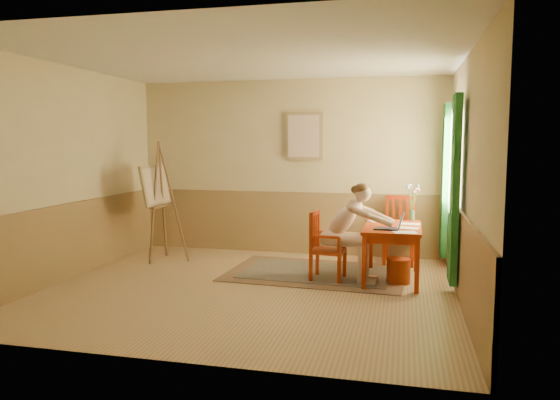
% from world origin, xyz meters
% --- Properties ---
extents(room, '(5.04, 4.54, 2.84)m').
position_xyz_m(room, '(0.00, 0.00, 1.40)').
color(room, tan).
rests_on(room, ground).
extents(wainscot, '(5.00, 4.50, 1.00)m').
position_xyz_m(wainscot, '(0.00, 0.80, 0.50)').
color(wainscot, '#A68553').
rests_on(wainscot, room).
extents(window, '(0.12, 2.01, 2.20)m').
position_xyz_m(window, '(2.42, 1.10, 1.35)').
color(window, white).
rests_on(window, room).
extents(wall_portrait, '(0.60, 0.05, 0.76)m').
position_xyz_m(wall_portrait, '(0.25, 2.20, 1.90)').
color(wall_portrait, '#A2865A').
rests_on(wall_portrait, room).
extents(rug, '(2.48, 1.73, 0.02)m').
position_xyz_m(rug, '(0.67, 0.94, 0.01)').
color(rug, '#8C7251').
rests_on(rug, room).
extents(table, '(0.74, 1.21, 0.72)m').
position_xyz_m(table, '(1.69, 0.81, 0.63)').
color(table, '#B02E06').
rests_on(table, room).
extents(chair_left, '(0.45, 0.43, 0.91)m').
position_xyz_m(chair_left, '(0.83, 0.62, 0.45)').
color(chair_left, '#B02E06').
rests_on(chair_left, room).
extents(chair_back, '(0.46, 0.48, 1.00)m').
position_xyz_m(chair_back, '(1.77, 1.85, 0.50)').
color(chair_back, '#B02E06').
rests_on(chair_back, room).
extents(figure, '(0.97, 0.44, 1.29)m').
position_xyz_m(figure, '(1.15, 0.61, 0.71)').
color(figure, beige).
rests_on(figure, room).
extents(laptop, '(0.38, 0.25, 0.22)m').
position_xyz_m(laptop, '(1.68, 0.51, 0.76)').
color(laptop, '#1E2338').
rests_on(laptop, table).
extents(papers, '(0.71, 1.13, 0.00)m').
position_xyz_m(papers, '(1.78, 0.80, 0.72)').
color(papers, white).
rests_on(papers, table).
extents(vase, '(0.20, 0.26, 0.51)m').
position_xyz_m(vase, '(1.94, 1.40, 0.95)').
color(vase, '#3F724C').
rests_on(vase, table).
extents(wastebasket, '(0.32, 0.32, 0.32)m').
position_xyz_m(wastebasket, '(1.78, 0.68, 0.16)').
color(wastebasket, '#B4360A').
rests_on(wastebasket, room).
extents(easel, '(0.61, 0.81, 1.82)m').
position_xyz_m(easel, '(-1.82, 1.22, 1.08)').
color(easel, brown).
rests_on(easel, room).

